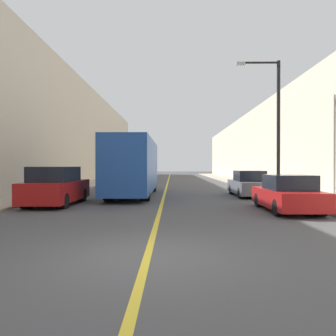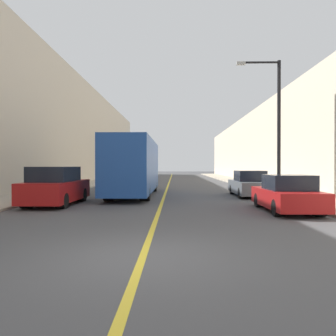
{
  "view_description": "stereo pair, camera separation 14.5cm",
  "coord_description": "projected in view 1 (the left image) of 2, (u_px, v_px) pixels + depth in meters",
  "views": [
    {
      "loc": [
        0.51,
        -6.55,
        1.84
      ],
      "look_at": [
        0.27,
        11.09,
        1.72
      ],
      "focal_mm": 35.0,
      "sensor_mm": 36.0,
      "label": 1
    },
    {
      "loc": [
        0.65,
        -6.55,
        1.84
      ],
      "look_at": [
        0.27,
        11.09,
        1.72
      ],
      "focal_mm": 35.0,
      "sensor_mm": 36.0,
      "label": 2
    }
  ],
  "objects": [
    {
      "name": "car_right_mid",
      "position": [
        249.0,
        185.0,
        19.73
      ],
      "size": [
        1.77,
        4.5,
        1.55
      ],
      "color": "#51565B",
      "rests_on": "ground"
    },
    {
      "name": "building_row_left",
      "position": [
        66.0,
        131.0,
        36.68
      ],
      "size": [
        4.0,
        72.0,
        11.44
      ],
      "primitive_type": "cube",
      "color": "beige",
      "rests_on": "ground"
    },
    {
      "name": "bus",
      "position": [
        134.0,
        166.0,
        20.33
      ],
      "size": [
        2.42,
        10.25,
        3.41
      ],
      "color": "#1E4793",
      "rests_on": "ground"
    },
    {
      "name": "car_right_near",
      "position": [
        288.0,
        195.0,
        13.2
      ],
      "size": [
        1.85,
        4.25,
        1.48
      ],
      "color": "maroon",
      "rests_on": "ground"
    },
    {
      "name": "road_center_line",
      "position": [
        168.0,
        182.0,
        36.57
      ],
      "size": [
        0.16,
        72.0,
        0.01
      ],
      "primitive_type": "cube",
      "color": "gold",
      "rests_on": "ground"
    },
    {
      "name": "building_row_right",
      "position": [
        270.0,
        146.0,
        36.39
      ],
      "size": [
        4.0,
        72.0,
        8.08
      ],
      "primitive_type": "cube",
      "color": "beige",
      "rests_on": "ground"
    },
    {
      "name": "street_lamp_right",
      "position": [
        275.0,
        119.0,
        18.85
      ],
      "size": [
        2.53,
        0.24,
        7.78
      ],
      "color": "black",
      "rests_on": "sidewalk_right"
    },
    {
      "name": "sidewalk_right",
      "position": [
        238.0,
        182.0,
        36.46
      ],
      "size": [
        3.04,
        72.0,
        0.11
      ],
      "primitive_type": "cube",
      "color": "#A89E8C",
      "rests_on": "ground"
    },
    {
      "name": "ground_plane",
      "position": [
        147.0,
        257.0,
        6.57
      ],
      "size": [
        200.0,
        200.0,
        0.0
      ],
      "primitive_type": "plane",
      "color": "#474749"
    },
    {
      "name": "parked_suv_left",
      "position": [
        56.0,
        187.0,
        15.41
      ],
      "size": [
        1.94,
        4.71,
        1.8
      ],
      "color": "maroon",
      "rests_on": "ground"
    },
    {
      "name": "sidewalk_left",
      "position": [
        98.0,
        182.0,
        36.67
      ],
      "size": [
        3.04,
        72.0,
        0.11
      ],
      "primitive_type": "cube",
      "color": "#A89E8C",
      "rests_on": "ground"
    }
  ]
}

